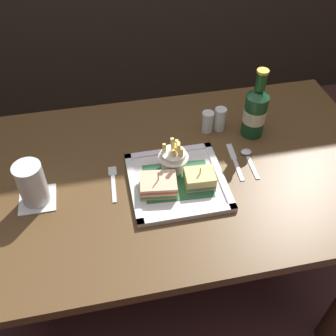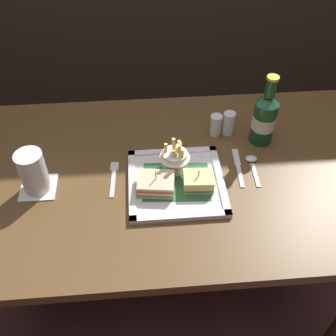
{
  "view_description": "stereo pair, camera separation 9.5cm",
  "coord_description": "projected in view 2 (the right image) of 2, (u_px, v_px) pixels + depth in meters",
  "views": [
    {
      "loc": [
        -0.14,
        -0.8,
        1.59
      ],
      "look_at": [
        0.02,
        -0.03,
        0.81
      ],
      "focal_mm": 41.71,
      "sensor_mm": 36.0,
      "label": 1
    },
    {
      "loc": [
        -0.04,
        -0.81,
        1.59
      ],
      "look_at": [
        0.02,
        -0.03,
        0.81
      ],
      "focal_mm": 41.71,
      "sensor_mm": 36.0,
      "label": 2
    }
  ],
  "objects": [
    {
      "name": "ground_plane",
      "position": [
        163.0,
        295.0,
        1.7
      ],
      "size": [
        6.0,
        6.0,
        0.0
      ],
      "primitive_type": "plane",
      "color": "#53322F"
    },
    {
      "name": "dining_table",
      "position": [
        161.0,
        202.0,
        1.25
      ],
      "size": [
        1.37,
        0.75,
        0.77
      ],
      "color": "brown",
      "rests_on": "ground_plane"
    },
    {
      "name": "square_plate",
      "position": [
        176.0,
        182.0,
        1.12
      ],
      "size": [
        0.27,
        0.27,
        0.02
      ],
      "color": "silver",
      "rests_on": "dining_table"
    },
    {
      "name": "sandwich_half_left",
      "position": [
        156.0,
        184.0,
        1.08
      ],
      "size": [
        0.11,
        0.09,
        0.07
      ],
      "color": "#E3B87B",
      "rests_on": "square_plate"
    },
    {
      "name": "sandwich_half_right",
      "position": [
        198.0,
        181.0,
        1.09
      ],
      "size": [
        0.09,
        0.07,
        0.06
      ],
      "color": "#E2B48A",
      "rests_on": "square_plate"
    },
    {
      "name": "fries_cup",
      "position": [
        175.0,
        157.0,
        1.12
      ],
      "size": [
        0.09,
        0.09,
        0.11
      ],
      "color": "white",
      "rests_on": "square_plate"
    },
    {
      "name": "beer_bottle",
      "position": [
        264.0,
        118.0,
        1.19
      ],
      "size": [
        0.07,
        0.07,
        0.23
      ],
      "color": "#134320",
      "rests_on": "dining_table"
    },
    {
      "name": "drink_coaster",
      "position": [
        39.0,
        188.0,
        1.11
      ],
      "size": [
        0.1,
        0.1,
        0.0
      ],
      "primitive_type": "cube",
      "color": "silver",
      "rests_on": "dining_table"
    },
    {
      "name": "water_glass",
      "position": [
        34.0,
        174.0,
        1.07
      ],
      "size": [
        0.08,
        0.08,
        0.13
      ],
      "color": "silver",
      "rests_on": "dining_table"
    },
    {
      "name": "fork",
      "position": [
        114.0,
        177.0,
        1.14
      ],
      "size": [
        0.03,
        0.14,
        0.0
      ],
      "color": "silver",
      "rests_on": "dining_table"
    },
    {
      "name": "knife",
      "position": [
        238.0,
        166.0,
        1.17
      ],
      "size": [
        0.02,
        0.16,
        0.0
      ],
      "color": "silver",
      "rests_on": "dining_table"
    },
    {
      "name": "spoon",
      "position": [
        252.0,
        163.0,
        1.18
      ],
      "size": [
        0.04,
        0.13,
        0.01
      ],
      "color": "silver",
      "rests_on": "dining_table"
    },
    {
      "name": "salt_shaker",
      "position": [
        216.0,
        126.0,
        1.26
      ],
      "size": [
        0.04,
        0.04,
        0.07
      ],
      "color": "silver",
      "rests_on": "dining_table"
    },
    {
      "name": "pepper_shaker",
      "position": [
        229.0,
        125.0,
        1.26
      ],
      "size": [
        0.04,
        0.04,
        0.08
      ],
      "color": "silver",
      "rests_on": "dining_table"
    }
  ]
}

